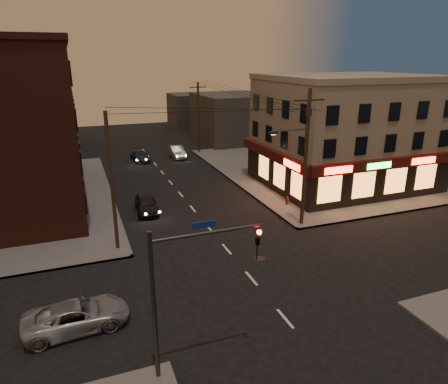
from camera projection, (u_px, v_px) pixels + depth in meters
name	position (u px, v px, depth m)	size (l,w,h in m)	color
ground	(251.00, 279.00, 23.09)	(120.00, 120.00, 0.00)	black
sidewalk_ne	(326.00, 168.00, 45.93)	(24.00, 28.00, 0.15)	#514F4C
pizza_building	(345.00, 132.00, 38.61)	(15.85, 12.85, 10.50)	gray
bg_building_ne_a	(232.00, 118.00, 60.34)	(10.00, 12.00, 7.00)	#3F3D3A
bg_building_nw	(39.00, 120.00, 54.70)	(9.00, 10.00, 8.00)	#3F3D3A
bg_building_ne_b	(194.00, 111.00, 72.24)	(8.00, 8.00, 6.00)	#3F3D3A
utility_pole_main	(305.00, 151.00, 28.62)	(4.20, 0.44, 10.00)	#382619
utility_pole_far	(199.00, 118.00, 52.24)	(0.26, 0.26, 9.00)	#382619
utility_pole_west	(112.00, 183.00, 25.09)	(0.24, 0.24, 9.00)	#382619
traffic_signal	(180.00, 282.00, 14.93)	(4.49, 0.32, 6.47)	#333538
suv_cross	(77.00, 316.00, 18.67)	(2.21, 4.80, 1.33)	gray
sedan_near	(146.00, 204.00, 32.84)	(1.69, 4.21, 1.43)	black
sedan_mid	(177.00, 152.00, 50.93)	(1.54, 4.41, 1.45)	gray
sedan_far	(140.00, 156.00, 49.25)	(1.78, 4.39, 1.27)	#182131
fire_hydrant	(287.00, 200.00, 34.22)	(0.32, 0.32, 0.71)	maroon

